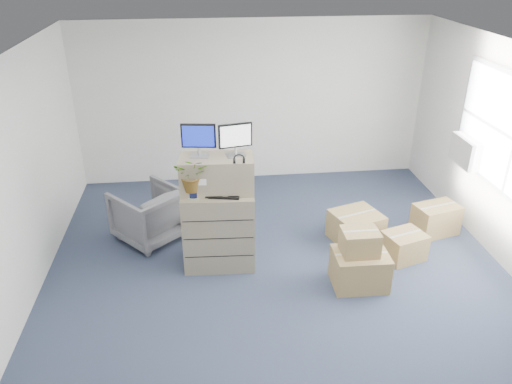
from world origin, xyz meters
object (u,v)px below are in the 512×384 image
keyboard (221,195)px  potted_plant (193,178)px  water_bottle (223,181)px  filing_cabinet_lower (219,229)px  monitor_right (235,138)px  office_chair (149,212)px  monitor_left (199,138)px

keyboard → potted_plant: 0.41m
keyboard → water_bottle: water_bottle is taller
filing_cabinet_lower → potted_plant: (-0.30, -0.09, 0.78)m
filing_cabinet_lower → keyboard: (0.04, -0.11, 0.54)m
potted_plant → monitor_right: bearing=16.0°
monitor_right → water_bottle: bearing=-178.1°
monitor_right → potted_plant: monitor_right is taller
monitor_right → office_chair: size_ratio=0.49×
water_bottle → potted_plant: bearing=-163.0°
monitor_left → monitor_right: bearing=3.2°
monitor_left → monitor_right: size_ratio=1.01×
filing_cabinet_lower → potted_plant: bearing=-159.9°
keyboard → monitor_left: bearing=151.5°
keyboard → water_bottle: size_ratio=1.65×
filing_cabinet_lower → office_chair: bearing=145.4°
potted_plant → office_chair: size_ratio=0.63×
monitor_left → keyboard: size_ratio=0.90×
potted_plant → monitor_left: bearing=63.2°
water_bottle → filing_cabinet_lower: bearing=-163.2°
water_bottle → monitor_left: bearing=164.5°
keyboard → monitor_right: bearing=51.9°
keyboard → office_chair: bearing=151.6°
potted_plant → filing_cabinet_lower: bearing=17.1°
keyboard → office_chair: 1.47m
monitor_left → water_bottle: 0.62m
filing_cabinet_lower → monitor_left: bearing=156.8°
water_bottle → potted_plant: (-0.37, -0.11, 0.11)m
monitor_left → water_bottle: monitor_left is taller
filing_cabinet_lower → office_chair: filing_cabinet_lower is taller
filing_cabinet_lower → keyboard: size_ratio=2.27×
monitor_left → water_bottle: (0.27, -0.08, -0.55)m
filing_cabinet_lower → office_chair: (-0.97, 0.75, -0.10)m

